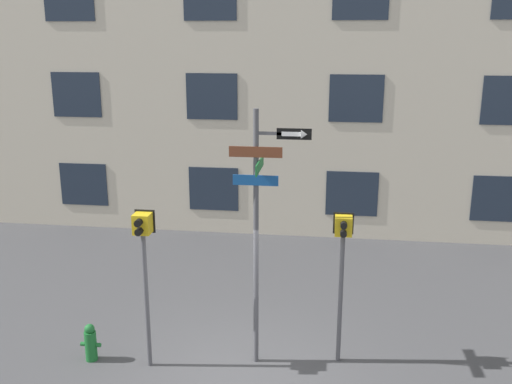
{
  "coord_description": "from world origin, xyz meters",
  "views": [
    {
      "loc": [
        1.39,
        -8.41,
        5.63
      ],
      "look_at": [
        0.17,
        0.62,
        3.15
      ],
      "focal_mm": 40.0,
      "sensor_mm": 36.0,
      "label": 1
    }
  ],
  "objects_px": {
    "street_sign_pole": "(260,218)",
    "pedestrian_signal_right": "(342,251)",
    "pedestrian_signal_left": "(144,251)",
    "fire_hydrant": "(91,343)"
  },
  "relations": [
    {
      "from": "pedestrian_signal_left",
      "to": "fire_hydrant",
      "type": "height_order",
      "value": "pedestrian_signal_left"
    },
    {
      "from": "pedestrian_signal_left",
      "to": "fire_hydrant",
      "type": "distance_m",
      "value": 2.14
    },
    {
      "from": "pedestrian_signal_left",
      "to": "pedestrian_signal_right",
      "type": "distance_m",
      "value": 3.37
    },
    {
      "from": "street_sign_pole",
      "to": "fire_hydrant",
      "type": "height_order",
      "value": "street_sign_pole"
    },
    {
      "from": "street_sign_pole",
      "to": "pedestrian_signal_right",
      "type": "height_order",
      "value": "street_sign_pole"
    },
    {
      "from": "street_sign_pole",
      "to": "pedestrian_signal_left",
      "type": "bearing_deg",
      "value": -168.63
    },
    {
      "from": "pedestrian_signal_right",
      "to": "street_sign_pole",
      "type": "bearing_deg",
      "value": -170.95
    },
    {
      "from": "pedestrian_signal_left",
      "to": "pedestrian_signal_right",
      "type": "relative_size",
      "value": 1.04
    },
    {
      "from": "pedestrian_signal_right",
      "to": "fire_hydrant",
      "type": "bearing_deg",
      "value": -172.56
    },
    {
      "from": "pedestrian_signal_right",
      "to": "fire_hydrant",
      "type": "height_order",
      "value": "pedestrian_signal_right"
    }
  ]
}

